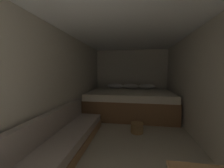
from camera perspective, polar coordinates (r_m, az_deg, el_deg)
name	(u,v)px	position (r m, az deg, el deg)	size (l,w,h in m)	color
ground_plane	(126,144)	(2.72, 5.84, -23.47)	(7.46, 7.46, 0.00)	#B2A893
wall_back	(131,79)	(5.16, 7.89, 2.23)	(2.68, 0.05, 2.11)	beige
wall_left	(58,85)	(2.81, -21.74, -0.32)	(0.05, 5.46, 2.11)	beige
wall_right	(209,87)	(2.68, 35.39, -1.13)	(0.05, 5.46, 2.11)	beige
ceiling_slab	(127,22)	(2.54, 6.30, 24.22)	(2.68, 5.46, 0.05)	white
bed	(130,102)	(4.32, 7.43, -7.45)	(2.46, 1.75, 0.89)	brown
sofa_left	(47,153)	(2.25, -25.30, -24.62)	(0.62, 3.14, 0.64)	#9E7247
wicker_basket	(137,128)	(3.13, 10.35, -17.48)	(0.27, 0.27, 0.21)	olive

